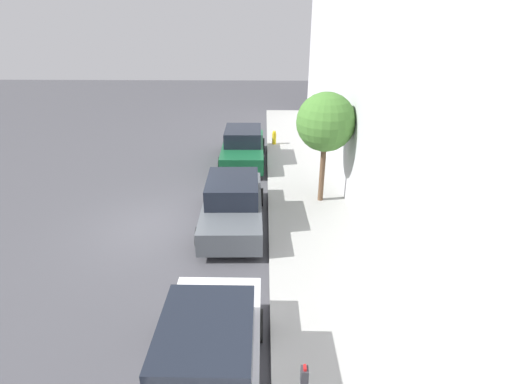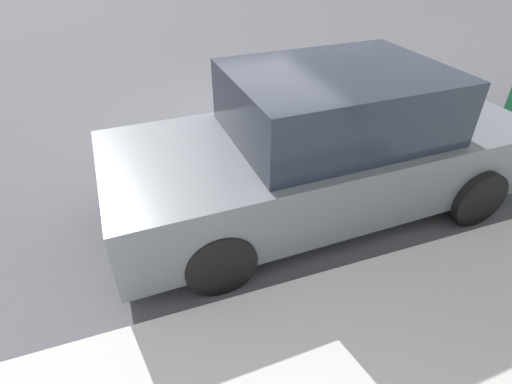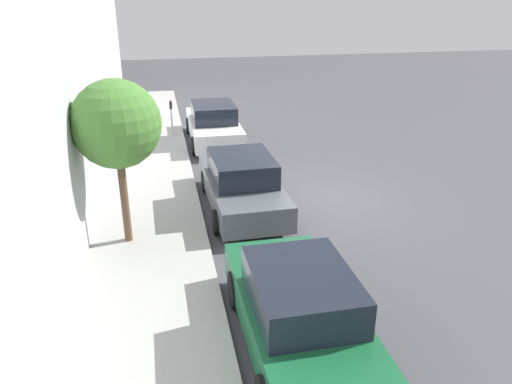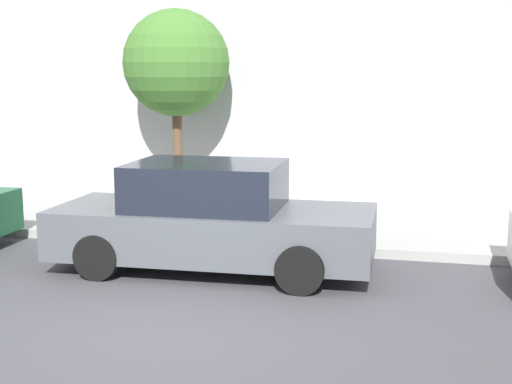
% 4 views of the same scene
% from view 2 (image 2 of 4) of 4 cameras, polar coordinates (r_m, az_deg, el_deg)
% --- Properties ---
extents(ground_plane, '(60.00, 60.00, 0.00)m').
position_cam_2_polar(ground_plane, '(6.53, -2.19, 9.98)').
color(ground_plane, '#424247').
extents(parked_sedan_second, '(1.92, 4.55, 1.54)m').
position_cam_2_polar(parked_sedan_second, '(4.33, 9.79, 6.42)').
color(parked_sedan_second, '#4C5156').
rests_on(parked_sedan_second, ground_plane).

